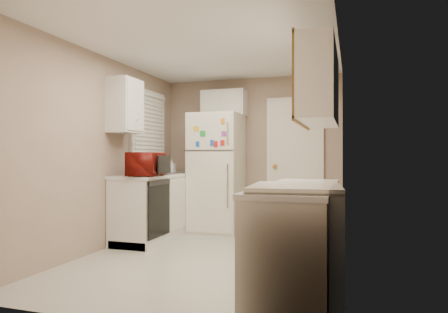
% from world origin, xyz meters
% --- Properties ---
extents(floor, '(3.80, 3.80, 0.00)m').
position_xyz_m(floor, '(0.00, 0.00, 0.00)').
color(floor, beige).
rests_on(floor, ground).
extents(ceiling, '(3.80, 3.80, 0.00)m').
position_xyz_m(ceiling, '(0.00, 0.00, 2.40)').
color(ceiling, white).
rests_on(ceiling, floor).
extents(wall_left, '(3.80, 3.80, 0.00)m').
position_xyz_m(wall_left, '(-1.40, 0.00, 1.20)').
color(wall_left, tan).
rests_on(wall_left, floor).
extents(wall_right, '(3.80, 3.80, 0.00)m').
position_xyz_m(wall_right, '(1.40, 0.00, 1.20)').
color(wall_right, tan).
rests_on(wall_right, floor).
extents(wall_back, '(2.80, 2.80, 0.00)m').
position_xyz_m(wall_back, '(0.00, 1.90, 1.20)').
color(wall_back, tan).
rests_on(wall_back, floor).
extents(wall_front, '(2.80, 2.80, 0.00)m').
position_xyz_m(wall_front, '(0.00, -1.90, 1.20)').
color(wall_front, tan).
rests_on(wall_front, floor).
extents(left_counter, '(0.60, 1.80, 0.90)m').
position_xyz_m(left_counter, '(-1.10, 0.90, 0.45)').
color(left_counter, silver).
rests_on(left_counter, floor).
extents(dishwasher, '(0.03, 0.58, 0.72)m').
position_xyz_m(dishwasher, '(-0.81, 0.30, 0.49)').
color(dishwasher, black).
rests_on(dishwasher, floor).
extents(sink, '(0.54, 0.74, 0.16)m').
position_xyz_m(sink, '(-1.10, 1.05, 0.86)').
color(sink, gray).
rests_on(sink, left_counter).
extents(microwave, '(0.59, 0.40, 0.36)m').
position_xyz_m(microwave, '(-0.96, 0.25, 1.05)').
color(microwave, maroon).
rests_on(microwave, left_counter).
extents(soap_bottle, '(0.10, 0.10, 0.21)m').
position_xyz_m(soap_bottle, '(-1.15, 1.41, 1.00)').
color(soap_bottle, silver).
rests_on(soap_bottle, left_counter).
extents(window_blinds, '(0.10, 0.98, 1.08)m').
position_xyz_m(window_blinds, '(-1.36, 1.05, 1.60)').
color(window_blinds, silver).
rests_on(window_blinds, wall_left).
extents(upper_cabinet_left, '(0.30, 0.45, 0.70)m').
position_xyz_m(upper_cabinet_left, '(-1.25, 0.22, 1.80)').
color(upper_cabinet_left, silver).
rests_on(upper_cabinet_left, wall_left).
extents(refrigerator, '(0.75, 0.73, 1.80)m').
position_xyz_m(refrigerator, '(-0.44, 1.51, 0.90)').
color(refrigerator, silver).
rests_on(refrigerator, floor).
extents(cabinet_over_fridge, '(0.70, 0.30, 0.40)m').
position_xyz_m(cabinet_over_fridge, '(-0.40, 1.75, 2.00)').
color(cabinet_over_fridge, silver).
rests_on(cabinet_over_fridge, wall_back).
extents(interior_door, '(0.86, 0.06, 2.08)m').
position_xyz_m(interior_door, '(0.70, 1.86, 1.02)').
color(interior_door, silver).
rests_on(interior_door, floor).
extents(right_counter, '(0.60, 2.00, 0.90)m').
position_xyz_m(right_counter, '(1.10, -0.80, 0.45)').
color(right_counter, silver).
rests_on(right_counter, floor).
extents(stove, '(0.70, 0.83, 0.95)m').
position_xyz_m(stove, '(1.15, -1.36, 0.47)').
color(stove, silver).
rests_on(stove, floor).
extents(upper_cabinet_right, '(0.30, 1.20, 0.70)m').
position_xyz_m(upper_cabinet_right, '(1.25, -0.50, 1.80)').
color(upper_cabinet_right, silver).
rests_on(upper_cabinet_right, wall_right).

